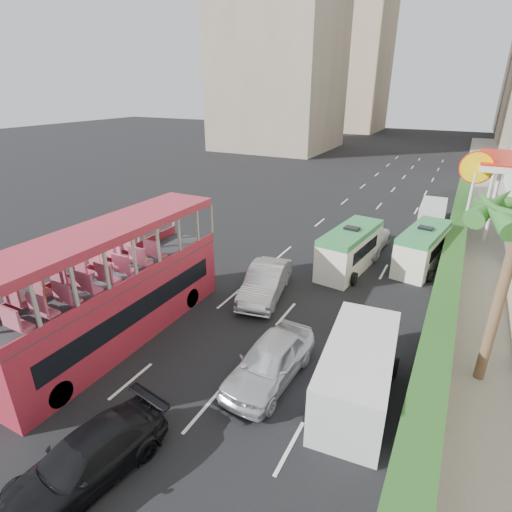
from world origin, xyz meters
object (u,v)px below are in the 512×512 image
Objects in this scene: car_silver_lane_b at (270,378)px; minibus_far at (422,248)px; double_decker_bus at (115,285)px; car_black at (90,478)px; panel_van_near at (357,372)px; minibus_near at (350,250)px; van_asset at (364,251)px; panel_van_far at (432,215)px; palm_tree at (499,301)px; car_silver_lane_a at (265,296)px.

minibus_far reaches higher than car_silver_lane_b.
car_silver_lane_b is 0.88× the size of minibus_far.
car_black is at bearing -52.50° from double_decker_bus.
car_silver_lane_b is 3.30m from panel_van_near.
minibus_near is at bearing 59.20° from double_decker_bus.
car_silver_lane_b is at bearing -88.81° from van_asset.
panel_van_far is (3.34, 7.54, 0.90)m from van_asset.
car_silver_lane_b is at bearing 4.31° from double_decker_bus.
panel_van_far reaches higher than van_asset.
palm_tree is at bearing 32.16° from panel_van_near.
car_silver_lane_a is 1.04× the size of car_silver_lane_b.
van_asset is 0.79× the size of palm_tree.
panel_van_near is at bearing -51.08° from car_silver_lane_a.
panel_van_far is (6.08, 27.81, 0.90)m from car_black.
car_silver_lane_b is 0.85× the size of minibus_near.
minibus_near is (2.58, 16.96, 1.25)m from car_black.
panel_van_near is (5.73, 6.58, 1.09)m from car_black.
van_asset is 0.94× the size of minibus_far.
car_silver_lane_b is (6.90, 0.52, -2.53)m from double_decker_bus.
car_black is (-2.67, -6.04, 0.00)m from car_silver_lane_b.
car_silver_lane_a is at bearing -107.99° from van_asset.
double_decker_bus reaches higher than panel_van_far.
car_silver_lane_a reaches higher than car_black.
minibus_far is 0.99× the size of panel_van_near.
car_silver_lane_a is at bearing -121.64° from minibus_far.
car_silver_lane_b is 0.94× the size of van_asset.
panel_van_far is (6.39, 16.16, 0.90)m from car_silver_lane_a.
car_silver_lane_b is 0.75× the size of palm_tree.
car_black is (4.24, -5.52, -2.53)m from double_decker_bus.
minibus_near is at bearing 93.06° from car_silver_lane_b.
palm_tree reaches higher than minibus_far.
car_black is at bearing -99.56° from car_silver_lane_a.
palm_tree is (6.82, -10.74, 3.38)m from van_asset.
van_asset is 13.17m from palm_tree.
palm_tree is (3.83, 2.94, 2.29)m from panel_van_near.
panel_van_far is at bearing 100.77° from minibus_far.
palm_tree is (9.56, 9.52, 3.38)m from car_black.
car_silver_lane_a is (3.93, 6.13, -2.53)m from double_decker_bus.
car_black is at bearing -96.21° from van_asset.
van_asset is at bearing 64.67° from double_decker_bus.
panel_van_far is at bearing 87.01° from car_black.
minibus_far is at bearing 38.07° from car_silver_lane_a.
car_silver_lane_b is at bearing -100.74° from panel_van_far.
double_decker_bus is 2.22× the size of car_silver_lane_a.
car_silver_lane_b is at bearing -73.12° from car_silver_lane_a.
car_silver_lane_b is 1.00× the size of car_black.
minibus_near reaches higher than panel_van_near.
double_decker_bus reaches higher than car_black.
panel_van_far is 18.78m from palm_tree.
minibus_far is (6.62, 7.65, 1.20)m from car_silver_lane_a.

